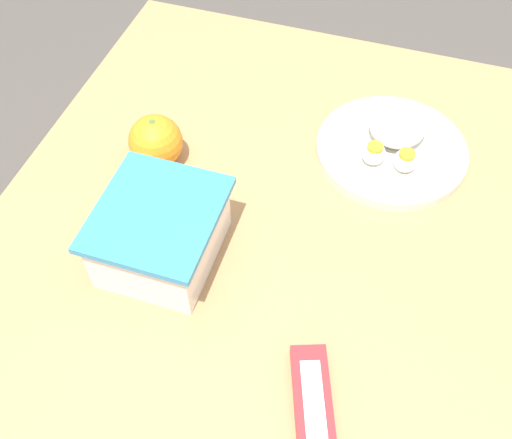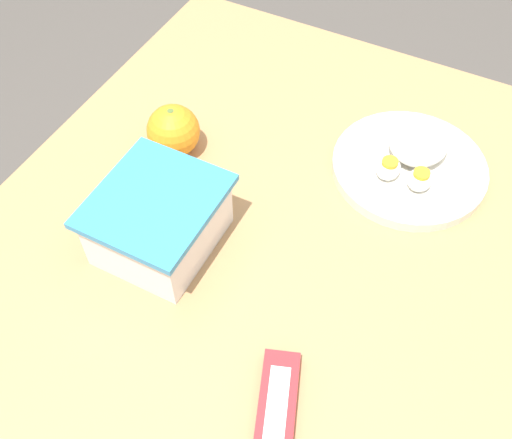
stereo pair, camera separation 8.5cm
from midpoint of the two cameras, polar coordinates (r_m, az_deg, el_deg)
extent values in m
plane|color=#4C4742|center=(1.55, -0.04, -19.00)|extent=(10.00, 10.00, 0.00)
cube|color=#AD7F51|center=(0.88, -0.07, -3.25)|extent=(1.03, 0.89, 0.03)
cylinder|color=#936C45|center=(1.46, 20.46, -1.18)|extent=(0.05, 0.05, 0.73)
cylinder|color=#936C45|center=(1.54, -8.69, 5.95)|extent=(0.05, 0.05, 0.73)
cube|color=white|center=(0.84, -11.92, -1.72)|extent=(0.16, 0.14, 0.09)
cube|color=beige|center=(0.85, -11.78, -2.23)|extent=(0.15, 0.13, 0.06)
cube|color=#338CC6|center=(0.80, -12.50, 0.35)|extent=(0.18, 0.16, 0.01)
ellipsoid|color=gray|center=(0.81, -14.06, -3.37)|extent=(0.06, 0.04, 0.02)
ellipsoid|color=gray|center=(0.83, -12.93, -0.94)|extent=(0.06, 0.05, 0.03)
ellipsoid|color=gray|center=(0.84, -9.88, 0.85)|extent=(0.05, 0.05, 0.03)
sphere|color=orange|center=(0.96, -12.08, 7.13)|extent=(0.08, 0.08, 0.08)
cylinder|color=#4C662D|center=(0.93, -12.50, 8.87)|extent=(0.01, 0.01, 0.00)
cylinder|color=silver|center=(0.99, 10.36, 6.36)|extent=(0.24, 0.24, 0.02)
ellipsoid|color=white|center=(0.99, 10.97, 8.82)|extent=(0.11, 0.09, 0.04)
ellipsoid|color=white|center=(0.95, 11.56, 5.36)|extent=(0.05, 0.04, 0.02)
cylinder|color=#F4A823|center=(0.94, 11.70, 5.96)|extent=(0.02, 0.02, 0.01)
ellipsoid|color=white|center=(0.95, 8.63, 6.08)|extent=(0.05, 0.04, 0.02)
cylinder|color=#F4A823|center=(0.94, 8.74, 6.69)|extent=(0.02, 0.02, 0.01)
cube|color=#B7282D|center=(0.74, 2.05, -17.51)|extent=(0.15, 0.09, 0.02)
cube|color=white|center=(0.74, 2.07, -17.24)|extent=(0.11, 0.06, 0.00)
camera|label=1|loc=(0.04, -92.87, -3.73)|focal=42.00mm
camera|label=2|loc=(0.04, 87.13, 3.73)|focal=42.00mm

